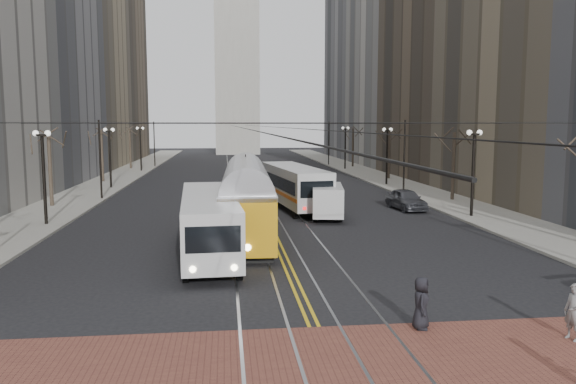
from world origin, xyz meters
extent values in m
plane|color=black|center=(0.00, 0.00, 0.00)|extent=(260.00, 260.00, 0.00)
cube|color=gray|center=(-15.00, 45.00, 0.07)|extent=(5.00, 140.00, 0.15)
cube|color=gray|center=(15.00, 45.00, 0.07)|extent=(5.00, 140.00, 0.15)
cube|color=brown|center=(0.00, -4.00, 0.01)|extent=(25.00, 6.00, 0.01)
cube|color=gray|center=(0.00, 45.00, 0.00)|extent=(4.80, 130.00, 0.02)
cube|color=gold|center=(0.00, 45.00, 0.01)|extent=(0.42, 130.00, 0.01)
cube|color=slate|center=(-25.50, 46.00, 17.00)|extent=(16.00, 20.00, 34.00)
cube|color=brown|center=(-25.50, 86.00, 20.00)|extent=(16.00, 20.00, 40.00)
cube|color=brown|center=(25.50, 46.00, 17.00)|extent=(16.00, 20.00, 34.00)
cube|color=slate|center=(25.50, 86.00, 20.00)|extent=(16.00, 20.00, 40.00)
cube|color=#B2AFA5|center=(0.00, 102.00, 28.00)|extent=(9.00, 9.00, 56.00)
cylinder|color=black|center=(-13.70, 18.00, 2.80)|extent=(0.20, 0.20, 5.60)
cylinder|color=black|center=(-13.70, 38.00, 2.80)|extent=(0.20, 0.20, 5.60)
cylinder|color=black|center=(-13.70, 58.00, 2.80)|extent=(0.20, 0.20, 5.60)
cylinder|color=black|center=(13.70, 18.00, 2.80)|extent=(0.20, 0.20, 5.60)
cylinder|color=black|center=(13.70, 38.00, 2.80)|extent=(0.20, 0.20, 5.60)
cylinder|color=black|center=(13.70, 58.00, 2.80)|extent=(0.20, 0.20, 5.60)
cylinder|color=#382D23|center=(-15.70, 26.00, 2.80)|extent=(0.28, 0.28, 5.60)
cylinder|color=#382D23|center=(-15.70, 44.00, 2.80)|extent=(0.28, 0.28, 5.60)
cylinder|color=#382D23|center=(-15.70, 62.00, 2.80)|extent=(0.28, 0.28, 5.60)
cylinder|color=#382D23|center=(15.70, 26.00, 2.80)|extent=(0.28, 0.28, 5.60)
cylinder|color=#382D23|center=(15.70, 44.00, 2.80)|extent=(0.28, 0.28, 5.60)
cylinder|color=#382D23|center=(15.70, 62.00, 2.80)|extent=(0.28, 0.28, 5.60)
cylinder|color=black|center=(-1.50, 45.00, 6.00)|extent=(0.03, 120.00, 0.03)
cylinder|color=black|center=(1.50, 45.00, 6.00)|extent=(0.03, 120.00, 0.03)
cylinder|color=black|center=(-12.90, 30.00, 3.30)|extent=(0.16, 0.16, 6.60)
cylinder|color=black|center=(-12.90, 66.00, 3.30)|extent=(0.16, 0.16, 6.60)
cylinder|color=black|center=(12.90, 30.00, 3.30)|extent=(0.16, 0.16, 6.60)
cylinder|color=black|center=(12.90, 66.00, 3.30)|extent=(0.16, 0.16, 6.60)
cube|color=#B9B9B9|center=(-3.50, 9.16, 1.46)|extent=(3.09, 11.81, 2.92)
cube|color=orange|center=(-1.54, 13.62, 1.67)|extent=(3.06, 14.27, 3.35)
cube|color=#B9B9B9|center=(2.42, 23.76, 1.55)|extent=(4.08, 12.13, 3.10)
cube|color=silver|center=(4.02, 18.72, 1.11)|extent=(2.68, 5.24, 2.21)
imported|color=#43454C|center=(10.49, 22.00, 0.77)|extent=(2.24, 4.67, 1.54)
imported|color=black|center=(3.22, -1.50, 0.82)|extent=(0.72, 0.91, 1.62)
imported|color=gray|center=(7.32, -2.86, 0.85)|extent=(0.57, 0.71, 1.68)
camera|label=1|loc=(-2.68, -17.55, 6.27)|focal=35.00mm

